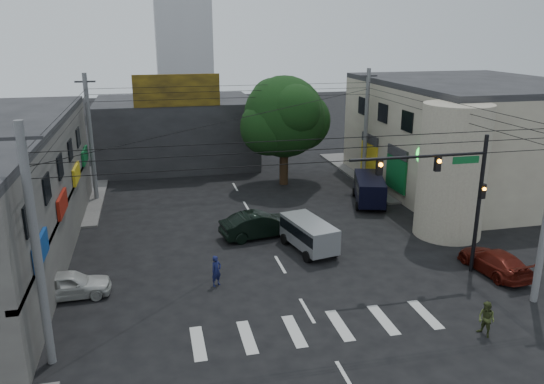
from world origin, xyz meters
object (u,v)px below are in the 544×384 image
object	(u,v)px
silver_minivan	(309,236)
traffic_officer	(216,271)
dark_sedan	(259,225)
navy_van	(369,191)
pedestrian_olive	(486,319)
white_compact	(69,285)
utility_pole_near_left	(36,250)
utility_pole_far_left	(91,139)
maroon_sedan	(494,261)
utility_pole_far_right	(366,127)
traffic_gantry	(451,184)
street_tree	(284,117)

from	to	relation	value
silver_minivan	traffic_officer	distance (m)	6.47
dark_sedan	silver_minivan	world-z (taller)	silver_minivan
navy_van	pedestrian_olive	bearing A→B (deg)	-169.59
white_compact	pedestrian_olive	size ratio (longest dim) A/B	2.54
utility_pole_near_left	pedestrian_olive	distance (m)	17.58
dark_sedan	silver_minivan	size ratio (longest dim) A/B	1.13
dark_sedan	traffic_officer	world-z (taller)	traffic_officer
silver_minivan	navy_van	bearing A→B (deg)	-54.73
utility_pole_far_left	white_compact	size ratio (longest dim) A/B	2.39
maroon_sedan	navy_van	xyz separation A→B (m)	(-1.77, 12.08, 0.36)
utility_pole_far_left	utility_pole_far_right	world-z (taller)	same
white_compact	traffic_gantry	bearing A→B (deg)	-96.42
maroon_sedan	silver_minivan	size ratio (longest dim) A/B	1.02
street_tree	pedestrian_olive	xyz separation A→B (m)	(2.53, -23.58, -4.72)
utility_pole_far_right	navy_van	world-z (taller)	utility_pole_far_right
silver_minivan	pedestrian_olive	xyz separation A→B (m)	(4.49, -10.07, -0.12)
utility_pole_near_left	maroon_sedan	world-z (taller)	utility_pole_near_left
white_compact	traffic_officer	world-z (taller)	traffic_officer
silver_minivan	navy_van	xyz separation A→B (m)	(6.70, 7.17, 0.11)
traffic_gantry	utility_pole_far_right	distance (m)	17.21
utility_pole_near_left	utility_pole_far_left	bearing A→B (deg)	90.00
navy_van	traffic_officer	world-z (taller)	navy_van
street_tree	navy_van	bearing A→B (deg)	-53.21
utility_pole_far_left	maroon_sedan	bearing A→B (deg)	-39.67
utility_pole_near_left	traffic_officer	size ratio (longest dim) A/B	5.91
utility_pole_far_right	white_compact	size ratio (longest dim) A/B	2.39
silver_minivan	maroon_sedan	bearing A→B (deg)	-131.79
white_compact	navy_van	world-z (taller)	navy_van
street_tree	dark_sedan	xyz separation A→B (m)	(-4.28, -10.83, -4.70)
white_compact	navy_van	distance (m)	21.65
street_tree	utility_pole_near_left	distance (m)	25.95
utility_pole_far_left	dark_sedan	distance (m)	14.69
utility_pole_near_left	pedestrian_olive	bearing A→B (deg)	-6.95
white_compact	traffic_officer	xyz separation A→B (m)	(6.88, -0.37, 0.13)
white_compact	silver_minivan	bearing A→B (deg)	-78.58
street_tree	pedestrian_olive	world-z (taller)	street_tree
utility_pole_near_left	dark_sedan	distance (m)	15.26
silver_minivan	pedestrian_olive	distance (m)	11.03
maroon_sedan	utility_pole_far_right	bearing A→B (deg)	-95.13
navy_van	street_tree	bearing A→B (deg)	54.48
traffic_gantry	navy_van	size ratio (longest dim) A/B	1.37
traffic_gantry	utility_pole_near_left	bearing A→B (deg)	-169.20
traffic_gantry	maroon_sedan	world-z (taller)	traffic_gantry
traffic_officer	utility_pole_near_left	bearing A→B (deg)	-178.20
silver_minivan	traffic_officer	xyz separation A→B (m)	(-5.66, -3.13, -0.10)
white_compact	maroon_sedan	xyz separation A→B (m)	(21.00, -2.15, -0.03)
utility_pole_far_left	utility_pole_far_right	size ratio (longest dim) A/B	1.00
dark_sedan	navy_van	size ratio (longest dim) A/B	0.93
silver_minivan	utility_pole_far_left	bearing A→B (deg)	33.38
white_compact	maroon_sedan	size ratio (longest dim) A/B	0.87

